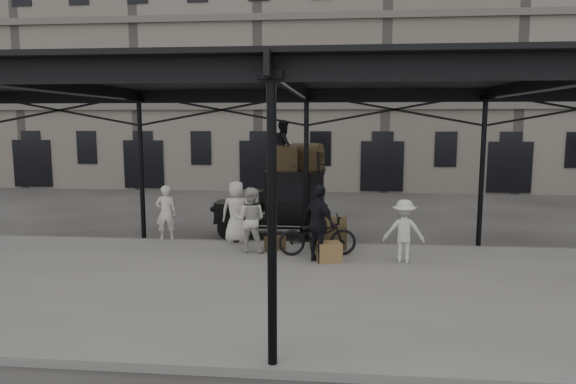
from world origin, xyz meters
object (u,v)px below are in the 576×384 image
porter_left (166,213)px  steamer_trunk_roof_near (282,160)px  taxi (286,200)px  bicycle (317,235)px  porter_official (319,224)px  steamer_trunk_platform (328,235)px

porter_left → steamer_trunk_roof_near: size_ratio=1.85×
taxi → bicycle: taxi is taller
porter_official → bicycle: porter_official is taller
taxi → porter_official: bearing=-70.7°
steamer_trunk_platform → steamer_trunk_roof_near: bearing=130.7°
porter_left → porter_official: porter_official is taller
taxi → bicycle: 3.04m
porter_left → steamer_trunk_platform: bearing=161.1°
taxi → porter_official: 3.65m
taxi → steamer_trunk_platform: taxi is taller
taxi → porter_left: 3.77m
porter_left → steamer_trunk_platform: porter_left is taller
porter_official → steamer_trunk_platform: (0.22, 1.52, -0.63)m
steamer_trunk_roof_near → porter_official: bearing=-78.7°
porter_left → steamer_trunk_roof_near: steamer_trunk_roof_near is taller
porter_left → bicycle: bearing=150.5°
steamer_trunk_roof_near → steamer_trunk_platform: size_ratio=0.90×
steamer_trunk_roof_near → bicycle: bearing=-74.8°
bicycle → taxi: bearing=13.9°
porter_official → taxi: bearing=-20.9°
porter_left → steamer_trunk_roof_near: 3.91m
taxi → porter_left: (-3.47, -1.46, -0.21)m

